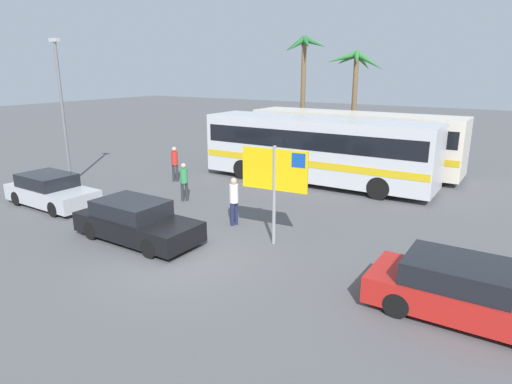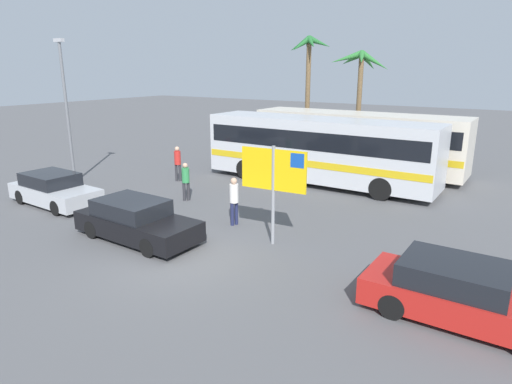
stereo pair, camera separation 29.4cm
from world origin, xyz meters
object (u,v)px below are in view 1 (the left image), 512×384
at_px(bus_rear_coach, 353,139).
at_px(car_black, 136,221).
at_px(car_silver, 51,191).
at_px(bus_front_coach, 316,147).
at_px(ferry_sign, 276,174).
at_px(car_red, 465,291).
at_px(pedestrian_crossing_lot, 234,197).
at_px(pedestrian_by_bus, 175,161).
at_px(pedestrian_near_sign, 184,179).

xyz_separation_m(bus_rear_coach, car_black, (-2.42, -13.58, -1.15)).
bearing_deg(car_silver, bus_front_coach, 52.23).
distance_m(ferry_sign, car_red, 6.20).
bearing_deg(car_silver, pedestrian_crossing_lot, 16.83).
height_order(ferry_sign, car_silver, ferry_sign).
relative_size(bus_front_coach, pedestrian_by_bus, 6.46).
bearing_deg(car_red, pedestrian_by_bus, 157.43).
distance_m(bus_front_coach, car_red, 12.39).
relative_size(bus_front_coach, pedestrian_crossing_lot, 6.44).
distance_m(bus_front_coach, car_silver, 12.00).
xyz_separation_m(ferry_sign, car_red, (5.77, -1.51, -1.69)).
distance_m(bus_rear_coach, pedestrian_by_bus, 9.68).
height_order(bus_front_coach, car_red, bus_front_coach).
xyz_separation_m(car_black, pedestrian_by_bus, (-4.25, 6.59, 0.40)).
height_order(car_black, pedestrian_near_sign, pedestrian_near_sign).
bearing_deg(car_red, pedestrian_near_sign, 162.81).
distance_m(bus_front_coach, pedestrian_crossing_lot, 7.18).
height_order(pedestrian_by_bus, pedestrian_crossing_lot, pedestrian_crossing_lot).
bearing_deg(pedestrian_crossing_lot, car_red, -176.06).
bearing_deg(bus_rear_coach, ferry_sign, -81.90).
bearing_deg(pedestrian_crossing_lot, car_black, 76.18).
bearing_deg(pedestrian_by_bus, car_silver, 130.37).
height_order(car_red, pedestrian_near_sign, pedestrian_near_sign).
distance_m(car_silver, car_red, 15.61).
height_order(bus_rear_coach, ferry_sign, ferry_sign).
relative_size(bus_rear_coach, ferry_sign, 3.54).
bearing_deg(car_black, ferry_sign, 28.85).
bearing_deg(car_red, ferry_sign, 165.88).
distance_m(bus_rear_coach, pedestrian_crossing_lot, 10.75).
bearing_deg(ferry_sign, pedestrian_by_bus, 146.58).
bearing_deg(car_red, car_silver, 179.73).
xyz_separation_m(car_silver, car_red, (15.61, -0.21, 0.00)).
xyz_separation_m(car_black, car_silver, (-5.79, 0.81, -0.00)).
xyz_separation_m(ferry_sign, car_black, (-4.05, -2.11, -1.69)).
relative_size(car_silver, pedestrian_by_bus, 2.43).
relative_size(ferry_sign, pedestrian_by_bus, 1.82).
bearing_deg(car_silver, pedestrian_by_bus, 76.95).
xyz_separation_m(bus_front_coach, car_silver, (-7.62, -9.20, -1.15)).
xyz_separation_m(ferry_sign, pedestrian_by_bus, (-8.29, 4.49, -1.29)).
relative_size(bus_rear_coach, pedestrian_near_sign, 6.89).
height_order(pedestrian_crossing_lot, pedestrian_near_sign, pedestrian_crossing_lot).
bearing_deg(bus_front_coach, car_black, -100.39).
bearing_deg(car_black, pedestrian_crossing_lot, 57.58).
height_order(car_silver, pedestrian_near_sign, pedestrian_near_sign).
relative_size(car_black, pedestrian_near_sign, 2.70).
bearing_deg(bus_rear_coach, pedestrian_crossing_lot, -92.66).
bearing_deg(pedestrian_near_sign, bus_rear_coach, -73.77).
bearing_deg(pedestrian_near_sign, ferry_sign, -161.13).
height_order(bus_rear_coach, pedestrian_near_sign, bus_rear_coach).
relative_size(bus_front_coach, car_red, 2.60).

